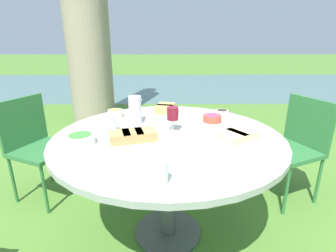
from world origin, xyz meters
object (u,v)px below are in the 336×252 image
at_px(dining_table, 168,148).
at_px(water_pitcher, 135,110).
at_px(chair_far_back, 296,141).
at_px(chair_near_left, 35,141).
at_px(wine_glass, 173,114).

height_order(dining_table, water_pitcher, water_pitcher).
relative_size(chair_far_back, water_pitcher, 4.42).
bearing_deg(dining_table, water_pitcher, 134.40).
height_order(chair_near_left, water_pitcher, water_pitcher).
bearing_deg(wine_glass, dining_table, -116.28).
distance_m(chair_far_back, water_pitcher, 1.41).
relative_size(chair_near_left, water_pitcher, 4.42).
bearing_deg(water_pitcher, chair_far_back, 10.58).
bearing_deg(water_pitcher, dining_table, -45.60).
bearing_deg(chair_far_back, dining_table, -156.07).
bearing_deg(water_pitcher, wine_glass, -33.47).
bearing_deg(water_pitcher, chair_near_left, 162.83).
distance_m(dining_table, wine_glass, 0.22).
xyz_separation_m(dining_table, chair_far_back, (1.10, 0.49, -0.16)).
relative_size(dining_table, water_pitcher, 7.31).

